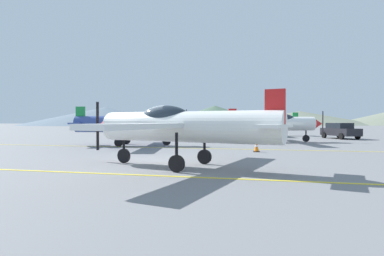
# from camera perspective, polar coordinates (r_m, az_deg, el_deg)

# --- Properties ---
(ground_plane) EXTENTS (400.00, 400.00, 0.00)m
(ground_plane) POSITION_cam_1_polar(r_m,az_deg,el_deg) (14.10, -9.05, -6.09)
(ground_plane) COLOR slate
(apron_line_near) EXTENTS (80.00, 0.16, 0.01)m
(apron_line_near) POSITION_cam_1_polar(r_m,az_deg,el_deg) (11.25, -15.10, -7.95)
(apron_line_near) COLOR yellow
(apron_line_near) RESTS_ON ground_plane
(apron_line_far) EXTENTS (80.00, 0.16, 0.01)m
(apron_line_far) POSITION_cam_1_polar(r_m,az_deg,el_deg) (21.12, -1.58, -3.63)
(apron_line_far) COLOR yellow
(apron_line_far) RESTS_ON ground_plane
(airplane_near) EXTENTS (8.43, 9.58, 2.88)m
(airplane_near) POSITION_cam_1_polar(r_m,az_deg,el_deg) (12.38, -2.29, 0.44)
(airplane_near) COLOR white
(airplane_near) RESTS_ON ground_plane
(airplane_mid) EXTENTS (8.43, 9.62, 2.88)m
(airplane_mid) POSITION_cam_1_polar(r_m,az_deg,el_deg) (23.86, -11.11, 0.80)
(airplane_mid) COLOR #33478C
(airplane_mid) RESTS_ON ground_plane
(airplane_far) EXTENTS (8.43, 9.57, 2.88)m
(airplane_far) POSITION_cam_1_polar(r_m,az_deg,el_deg) (28.35, 14.70, 0.84)
(airplane_far) COLOR white
(airplane_far) RESTS_ON ground_plane
(airplane_back) EXTENTS (8.42, 9.63, 2.88)m
(airplane_back) POSITION_cam_1_polar(r_m,az_deg,el_deg) (40.58, 13.06, 0.95)
(airplane_back) COLOR silver
(airplane_back) RESTS_ON ground_plane
(car_sedan) EXTENTS (3.38, 4.66, 1.62)m
(car_sedan) POSITION_cam_1_polar(r_m,az_deg,el_deg) (35.94, 25.10, -0.40)
(car_sedan) COLOR black
(car_sedan) RESTS_ON ground_plane
(traffic_cone_front) EXTENTS (0.36, 0.36, 0.59)m
(traffic_cone_front) POSITION_cam_1_polar(r_m,az_deg,el_deg) (18.90, 11.53, -3.36)
(traffic_cone_front) COLOR black
(traffic_cone_front) RESTS_ON ground_plane
(hill_left) EXTENTS (78.63, 78.63, 8.64)m
(hill_left) POSITION_cam_1_polar(r_m,az_deg,el_deg) (158.68, -15.13, 2.09)
(hill_left) COLOR slate
(hill_left) RESTS_ON ground_plane
(hill_centerleft) EXTENTS (52.30, 52.30, 8.65)m
(hill_centerleft) POSITION_cam_1_polar(r_m,az_deg,el_deg) (138.58, 4.17, 2.27)
(hill_centerleft) COLOR #4C6651
(hill_centerleft) RESTS_ON ground_plane
(hill_centerright) EXTENTS (72.32, 72.32, 6.92)m
(hill_centerright) POSITION_cam_1_polar(r_m,az_deg,el_deg) (168.20, 18.82, 1.73)
(hill_centerright) COLOR slate
(hill_centerright) RESTS_ON ground_plane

